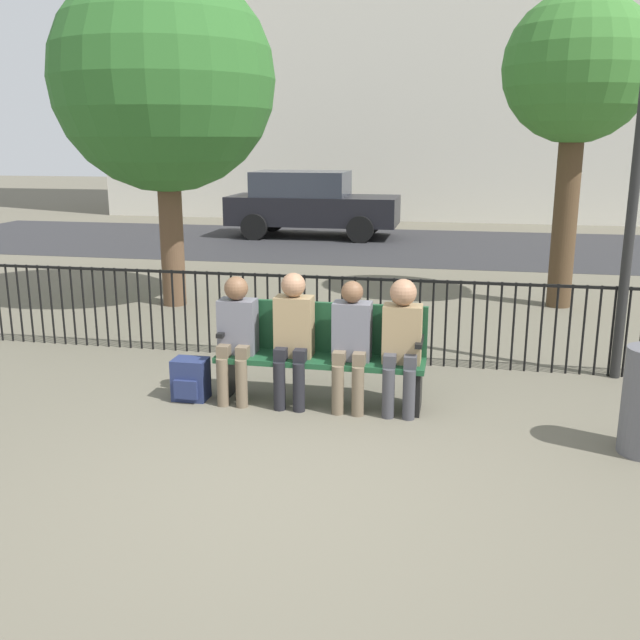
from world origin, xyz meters
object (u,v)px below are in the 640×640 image
object	(u,v)px
tree_1	(164,81)
seated_person_2	(351,339)
seated_person_1	(293,332)
park_bench	(322,349)
seated_person_3	(402,337)
parked_car_0	(310,203)
backpack	(191,379)
seated_person_0	(236,332)
tree_0	(577,73)

from	to	relation	value
tree_1	seated_person_2	bearing A→B (deg)	-48.81
seated_person_1	tree_1	size ratio (longest dim) A/B	0.26
park_bench	seated_person_3	size ratio (longest dim) A/B	1.59
seated_person_3	parked_car_0	world-z (taller)	parked_car_0
backpack	parked_car_0	world-z (taller)	parked_car_0
tree_1	seated_person_0	bearing A→B (deg)	-59.75
tree_1	seated_person_1	bearing A→B (deg)	-53.87
tree_0	parked_car_0	distance (m)	8.95
seated_person_3	tree_0	size ratio (longest dim) A/B	0.28
park_bench	tree_0	xyz separation A→B (m)	(2.67, 4.52, 2.76)
backpack	tree_0	world-z (taller)	tree_0
park_bench	parked_car_0	size ratio (longest dim) A/B	0.46
tree_1	park_bench	bearing A→B (deg)	-50.49
seated_person_1	parked_car_0	distance (m)	11.75
backpack	parked_car_0	xyz separation A→B (m)	(-1.29, 11.60, 0.65)
tree_1	parked_car_0	size ratio (longest dim) A/B	1.13
seated_person_1	park_bench	bearing A→B (deg)	28.24
park_bench	tree_0	distance (m)	5.93
seated_person_0	seated_person_1	bearing A→B (deg)	0.31
seated_person_2	seated_person_3	size ratio (longest dim) A/B	0.97
backpack	tree_1	size ratio (longest dim) A/B	0.08
seated_person_1	seated_person_3	size ratio (longest dim) A/B	1.02
seated_person_3	backpack	size ratio (longest dim) A/B	3.07
seated_person_2	backpack	size ratio (longest dim) A/B	2.99
parked_car_0	tree_0	bearing A→B (deg)	-53.02
backpack	parked_car_0	distance (m)	11.69
park_bench	tree_1	distance (m)	5.30
seated_person_0	parked_car_0	world-z (taller)	parked_car_0
seated_person_0	seated_person_3	bearing A→B (deg)	0.08
backpack	tree_0	bearing A→B (deg)	50.52
seated_person_2	parked_car_0	world-z (taller)	parked_car_0
tree_0	seated_person_2	bearing A→B (deg)	-117.07
tree_1	backpack	bearing A→B (deg)	-65.60
parked_car_0	backpack	bearing A→B (deg)	-83.64
seated_person_2	park_bench	bearing A→B (deg)	155.83
tree_1	seated_person_3	bearing A→B (deg)	-45.04
seated_person_2	seated_person_0	bearing A→B (deg)	179.99
seated_person_2	parked_car_0	distance (m)	11.87
seated_person_3	seated_person_0	bearing A→B (deg)	-179.92
park_bench	parked_car_0	xyz separation A→B (m)	(-2.51, 11.40, 0.34)
seated_person_0	parked_car_0	size ratio (longest dim) A/B	0.28
tree_0	backpack	bearing A→B (deg)	-129.48
seated_person_3	parked_car_0	size ratio (longest dim) A/B	0.29
seated_person_2	parked_car_0	size ratio (longest dim) A/B	0.28
seated_person_0	seated_person_1	xyz separation A→B (m)	(0.54, 0.00, 0.03)
seated_person_2	tree_0	xyz separation A→B (m)	(2.38, 4.65, 2.61)
seated_person_2	tree_1	xyz separation A→B (m)	(-3.20, 3.66, 2.52)
seated_person_3	parked_car_0	bearing A→B (deg)	105.76
seated_person_1	parked_car_0	xyz separation A→B (m)	(-2.27, 11.53, 0.15)
seated_person_0	seated_person_3	xyz separation A→B (m)	(1.52, 0.00, 0.02)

